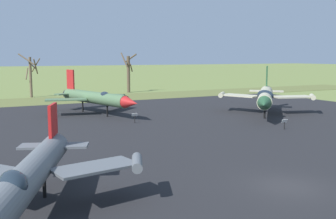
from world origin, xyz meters
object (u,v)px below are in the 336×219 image
jet_fighter_front_right (27,178)px  jet_fighter_rear_center (96,97)px  info_placard_front_left (284,123)px  info_placard_rear_center (135,117)px  jet_fighter_front_left (265,96)px

jet_fighter_front_right → jet_fighter_rear_center: 32.53m
info_placard_front_left → jet_fighter_rear_center: bearing=126.2°
jet_fighter_rear_center → info_placard_rear_center: bearing=-76.8°
jet_fighter_front_left → jet_fighter_rear_center: jet_fighter_front_left is taller
jet_fighter_front_right → info_placard_rear_center: jet_fighter_front_right is taller
info_placard_front_left → info_placard_rear_center: size_ratio=0.98×
info_placard_front_left → jet_fighter_front_right: size_ratio=0.08×
jet_fighter_front_left → jet_fighter_rear_center: 20.82m
jet_fighter_rear_center → info_placard_rear_center: 8.26m
jet_fighter_front_left → jet_fighter_rear_center: size_ratio=0.92×
jet_fighter_front_left → info_placard_front_left: bearing=-119.7°
jet_fighter_front_left → info_placard_front_left: jet_fighter_front_left is taller
info_placard_rear_center → jet_fighter_front_left: bearing=-7.5°
jet_fighter_front_left → jet_fighter_front_right: jet_fighter_front_left is taller
jet_fighter_front_left → info_placard_front_left: 9.76m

